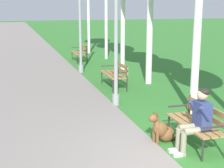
% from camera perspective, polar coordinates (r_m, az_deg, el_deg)
% --- Properties ---
extents(ground_plane, '(120.00, 120.00, 0.00)m').
position_cam_1_polar(ground_plane, '(6.49, 12.17, -12.43)').
color(ground_plane, '#33752D').
extents(paved_path, '(4.18, 60.00, 0.04)m').
position_cam_1_polar(paved_path, '(29.23, -15.54, 7.15)').
color(paved_path, gray).
rests_on(paved_path, ground).
extents(park_bench_near, '(0.55, 1.50, 0.85)m').
position_cam_1_polar(park_bench_near, '(7.04, 14.18, -5.96)').
color(park_bench_near, olive).
rests_on(park_bench_near, ground).
extents(park_bench_mid, '(0.55, 1.50, 0.85)m').
position_cam_1_polar(park_bench_mid, '(11.68, 0.57, 1.93)').
color(park_bench_mid, olive).
rests_on(park_bench_mid, ground).
extents(park_bench_far, '(0.55, 1.50, 0.85)m').
position_cam_1_polar(park_bench_far, '(17.18, -5.29, 5.44)').
color(park_bench_far, olive).
rests_on(park_bench_far, ground).
extents(person_seated_on_near_bench, '(0.74, 0.49, 1.25)m').
position_cam_1_polar(person_seated_on_near_bench, '(6.66, 13.95, -5.52)').
color(person_seated_on_near_bench, gray).
rests_on(person_seated_on_near_bench, ground).
extents(dog_brown, '(0.82, 0.38, 0.71)m').
position_cam_1_polar(dog_brown, '(7.12, 8.44, -7.66)').
color(dog_brown, brown).
rests_on(dog_brown, ground).
extents(lamp_post_near, '(0.24, 0.24, 4.26)m').
position_cam_1_polar(lamp_post_near, '(9.31, 0.68, 9.60)').
color(lamp_post_near, gray).
rests_on(lamp_post_near, ground).
extents(lamp_post_mid, '(0.24, 0.24, 4.55)m').
position_cam_1_polar(lamp_post_mid, '(14.16, -5.37, 11.30)').
color(lamp_post_mid, gray).
rests_on(lamp_post_mid, ground).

